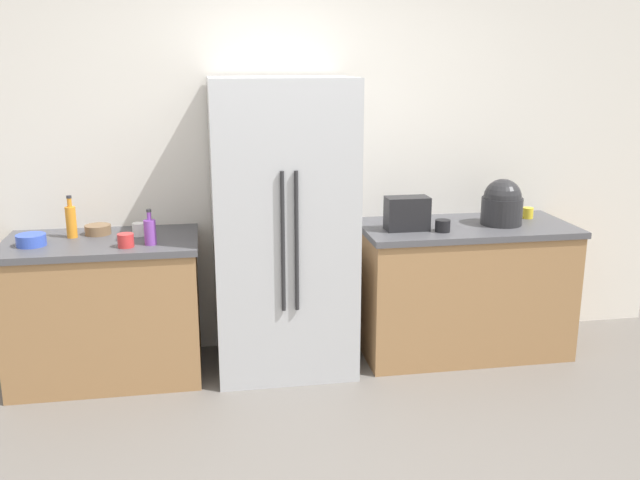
{
  "coord_description": "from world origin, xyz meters",
  "views": [
    {
      "loc": [
        -0.58,
        -2.72,
        1.94
      ],
      "look_at": [
        -0.04,
        0.44,
        1.1
      ],
      "focal_mm": 38.78,
      "sensor_mm": 36.0,
      "label": 1
    }
  ],
  "objects_px": {
    "rice_cooker": "(502,204)",
    "cup_d": "(528,213)",
    "cup_c": "(443,226)",
    "bowl_a": "(98,230)",
    "refrigerator": "(283,228)",
    "bowl_b": "(31,240)",
    "cup_b": "(139,229)",
    "cup_a": "(126,240)",
    "bottle_a": "(150,231)",
    "bottle_b": "(71,221)",
    "toaster": "(407,213)"
  },
  "relations": [
    {
      "from": "refrigerator",
      "to": "cup_a",
      "type": "relative_size",
      "value": 19.57
    },
    {
      "from": "refrigerator",
      "to": "bowl_b",
      "type": "distance_m",
      "value": 1.48
    },
    {
      "from": "toaster",
      "to": "bottle_a",
      "type": "distance_m",
      "value": 1.59
    },
    {
      "from": "bottle_a",
      "to": "bowl_b",
      "type": "bearing_deg",
      "value": 172.44
    },
    {
      "from": "cup_a",
      "to": "cup_c",
      "type": "relative_size",
      "value": 0.98
    },
    {
      "from": "bowl_b",
      "to": "cup_b",
      "type": "bearing_deg",
      "value": 12.48
    },
    {
      "from": "toaster",
      "to": "bowl_b",
      "type": "bearing_deg",
      "value": -179.87
    },
    {
      "from": "bottle_a",
      "to": "toaster",
      "type": "bearing_deg",
      "value": 3.46
    },
    {
      "from": "bottle_b",
      "to": "cup_a",
      "type": "relative_size",
      "value": 2.78
    },
    {
      "from": "bowl_b",
      "to": "bottle_b",
      "type": "bearing_deg",
      "value": 38.06
    },
    {
      "from": "refrigerator",
      "to": "bowl_a",
      "type": "relative_size",
      "value": 11.58
    },
    {
      "from": "cup_a",
      "to": "refrigerator",
      "type": "bearing_deg",
      "value": 10.33
    },
    {
      "from": "refrigerator",
      "to": "cup_a",
      "type": "height_order",
      "value": "refrigerator"
    },
    {
      "from": "bottle_a",
      "to": "cup_c",
      "type": "height_order",
      "value": "bottle_a"
    },
    {
      "from": "bowl_a",
      "to": "bottle_a",
      "type": "bearing_deg",
      "value": -42.27
    },
    {
      "from": "cup_c",
      "to": "bowl_b",
      "type": "distance_m",
      "value": 2.49
    },
    {
      "from": "cup_c",
      "to": "refrigerator",
      "type": "bearing_deg",
      "value": 172.83
    },
    {
      "from": "rice_cooker",
      "to": "bowl_a",
      "type": "bearing_deg",
      "value": 176.26
    },
    {
      "from": "toaster",
      "to": "rice_cooker",
      "type": "xyz_separation_m",
      "value": [
        0.66,
        0.04,
        0.03
      ]
    },
    {
      "from": "rice_cooker",
      "to": "bowl_a",
      "type": "height_order",
      "value": "rice_cooker"
    },
    {
      "from": "cup_a",
      "to": "bowl_b",
      "type": "xyz_separation_m",
      "value": [
        -0.55,
        0.13,
        -0.01
      ]
    },
    {
      "from": "rice_cooker",
      "to": "cup_d",
      "type": "distance_m",
      "value": 0.31
    },
    {
      "from": "toaster",
      "to": "cup_c",
      "type": "height_order",
      "value": "toaster"
    },
    {
      "from": "cup_b",
      "to": "bowl_a",
      "type": "relative_size",
      "value": 0.51
    },
    {
      "from": "cup_b",
      "to": "cup_c",
      "type": "height_order",
      "value": "cup_b"
    },
    {
      "from": "toaster",
      "to": "bowl_b",
      "type": "xyz_separation_m",
      "value": [
        -2.28,
        -0.0,
        -0.07
      ]
    },
    {
      "from": "refrigerator",
      "to": "cup_b",
      "type": "relative_size",
      "value": 22.88
    },
    {
      "from": "bowl_a",
      "to": "cup_d",
      "type": "bearing_deg",
      "value": -0.64
    },
    {
      "from": "cup_d",
      "to": "toaster",
      "type": "bearing_deg",
      "value": -168.8
    },
    {
      "from": "rice_cooker",
      "to": "bottle_b",
      "type": "bearing_deg",
      "value": 177.68
    },
    {
      "from": "cup_a",
      "to": "bowl_b",
      "type": "bearing_deg",
      "value": 167.16
    },
    {
      "from": "refrigerator",
      "to": "bottle_a",
      "type": "relative_size",
      "value": 8.67
    },
    {
      "from": "cup_c",
      "to": "bowl_a",
      "type": "height_order",
      "value": "cup_c"
    },
    {
      "from": "cup_d",
      "to": "bowl_a",
      "type": "distance_m",
      "value": 2.84
    },
    {
      "from": "cup_b",
      "to": "cup_d",
      "type": "bearing_deg",
      "value": 1.16
    },
    {
      "from": "bottle_a",
      "to": "bottle_b",
      "type": "height_order",
      "value": "bottle_b"
    },
    {
      "from": "bottle_a",
      "to": "cup_d",
      "type": "relative_size",
      "value": 2.83
    },
    {
      "from": "toaster",
      "to": "refrigerator",
      "type": "bearing_deg",
      "value": 177.1
    },
    {
      "from": "cup_b",
      "to": "bowl_a",
      "type": "distance_m",
      "value": 0.27
    },
    {
      "from": "refrigerator",
      "to": "bottle_b",
      "type": "bearing_deg",
      "value": 174.91
    },
    {
      "from": "toaster",
      "to": "cup_c",
      "type": "bearing_deg",
      "value": -22.3
    },
    {
      "from": "refrigerator",
      "to": "cup_b",
      "type": "bearing_deg",
      "value": 174.27
    },
    {
      "from": "cup_b",
      "to": "cup_d",
      "type": "xyz_separation_m",
      "value": [
        2.59,
        0.05,
        -0.0
      ]
    },
    {
      "from": "cup_b",
      "to": "cup_a",
      "type": "bearing_deg",
      "value": -101.84
    },
    {
      "from": "rice_cooker",
      "to": "cup_b",
      "type": "xyz_separation_m",
      "value": [
        -2.33,
        0.09,
        -0.1
      ]
    },
    {
      "from": "bottle_a",
      "to": "bowl_a",
      "type": "distance_m",
      "value": 0.46
    },
    {
      "from": "refrigerator",
      "to": "cup_c",
      "type": "bearing_deg",
      "value": -7.17
    },
    {
      "from": "cup_b",
      "to": "bowl_a",
      "type": "bearing_deg",
      "value": 161.82
    },
    {
      "from": "bottle_b",
      "to": "cup_c",
      "type": "xyz_separation_m",
      "value": [
        2.28,
        -0.24,
        -0.07
      ]
    },
    {
      "from": "rice_cooker",
      "to": "cup_c",
      "type": "bearing_deg",
      "value": -163.94
    }
  ]
}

